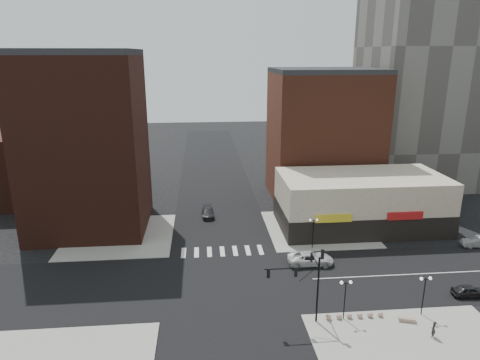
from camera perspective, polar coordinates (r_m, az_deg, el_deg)
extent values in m
plane|color=black|center=(50.24, -1.76, -13.58)|extent=(240.00, 240.00, 0.00)
cube|color=black|center=(50.24, -1.76, -13.57)|extent=(200.00, 14.00, 0.02)
cube|color=black|center=(50.24, -1.76, -13.57)|extent=(14.00, 200.00, 0.02)
cube|color=gray|center=(64.25, -15.72, -7.16)|extent=(15.00, 15.00, 0.12)
cube|color=gray|center=(65.36, 10.30, -6.37)|extent=(15.00, 15.00, 0.12)
cube|color=gray|center=(42.87, 23.11, -20.90)|extent=(18.00, 14.00, 0.12)
cube|color=#3C1B13|center=(65.30, -19.85, 4.33)|extent=(16.00, 15.00, 25.00)
cube|color=#3C1B13|center=(85.02, -25.42, 1.85)|extent=(20.00, 18.00, 12.00)
cube|color=brown|center=(77.31, 11.03, 5.64)|extent=(18.00, 15.00, 22.00)
cube|color=beige|center=(66.41, 15.78, -2.73)|extent=(24.00, 12.00, 8.00)
cube|color=black|center=(67.18, 15.63, -4.59)|extent=(24.20, 12.20, 3.40)
cylinder|color=black|center=(42.70, 10.33, -14.31)|extent=(0.18, 0.18, 7.00)
cylinder|color=black|center=(40.90, 6.92, -11.60)|extent=(5.20, 0.11, 0.11)
cylinder|color=black|center=(41.57, 9.10, -12.30)|extent=(1.72, 0.06, 1.46)
cylinder|color=black|center=(42.77, 9.97, -10.42)|extent=(0.11, 3.00, 0.11)
cube|color=black|center=(40.71, 3.80, -12.29)|extent=(0.28, 0.18, 0.95)
sphere|color=red|center=(40.57, 3.81, -11.92)|extent=(0.16, 0.16, 0.16)
cube|color=black|center=(41.17, 7.46, -12.06)|extent=(0.28, 0.18, 0.95)
sphere|color=red|center=(41.03, 7.48, -11.69)|extent=(0.16, 0.16, 0.16)
cube|color=black|center=(44.07, 9.50, -10.13)|extent=(0.18, 0.28, 0.95)
sphere|color=red|center=(43.93, 9.52, -9.78)|extent=(0.16, 0.16, 0.16)
cube|color=black|center=(40.97, 10.94, -9.70)|extent=(0.28, 0.18, 0.95)
sphere|color=red|center=(40.84, 10.97, -9.33)|extent=(0.16, 0.16, 0.16)
cylinder|color=black|center=(44.35, 13.78, -15.36)|extent=(0.11, 0.11, 4.00)
cylinder|color=black|center=(43.40, 13.96, -13.22)|extent=(0.90, 0.06, 0.06)
sphere|color=white|center=(43.21, 13.39, -13.17)|extent=(0.32, 0.32, 0.32)
sphere|color=white|center=(43.49, 14.54, -13.05)|extent=(0.32, 0.32, 0.32)
cylinder|color=black|center=(47.40, 23.26, -14.09)|extent=(0.11, 0.11, 4.00)
cylinder|color=black|center=(46.51, 23.53, -12.06)|extent=(0.90, 0.06, 0.06)
sphere|color=white|center=(46.26, 23.04, -12.02)|extent=(0.32, 0.32, 0.32)
sphere|color=white|center=(46.67, 24.04, -11.88)|extent=(0.32, 0.32, 0.32)
cylinder|color=black|center=(58.17, 9.69, -7.10)|extent=(0.11, 0.11, 4.00)
cylinder|color=black|center=(57.44, 9.78, -5.36)|extent=(0.90, 0.06, 0.06)
sphere|color=white|center=(57.29, 9.35, -5.29)|extent=(0.32, 0.32, 0.32)
sphere|color=white|center=(57.52, 10.22, -5.25)|extent=(0.32, 0.32, 0.32)
sphere|color=#9F796D|center=(44.86, 11.72, -17.44)|extent=(0.54, 0.54, 0.54)
sphere|color=#9F796D|center=(45.15, 13.06, -17.29)|extent=(0.54, 0.54, 0.54)
sphere|color=#9F796D|center=(45.46, 14.37, -17.13)|extent=(0.54, 0.54, 0.54)
sphere|color=#9F796D|center=(45.80, 15.67, -16.97)|extent=(0.54, 0.54, 0.54)
sphere|color=#9F796D|center=(46.16, 16.94, -16.80)|extent=(0.54, 0.54, 0.54)
sphere|color=#9F796D|center=(46.53, 18.19, -16.62)|extent=(0.54, 0.54, 0.54)
imported|color=silver|center=(54.56, 9.39, -10.30)|extent=(5.73, 2.78, 1.57)
imported|color=black|center=(53.61, 28.31, -12.90)|extent=(3.85, 1.77, 1.28)
imported|color=#939398|center=(66.75, 29.13, -7.22)|extent=(4.40, 2.01, 1.40)
imported|color=black|center=(68.95, -4.30, -4.35)|extent=(2.06, 4.72, 1.35)
imported|color=#28262C|center=(45.11, 24.38, -17.67)|extent=(0.70, 0.69, 1.63)
cube|color=gray|center=(46.74, 21.31, -16.99)|extent=(1.53, 0.84, 0.28)
cube|color=gray|center=(46.63, 21.34, -16.79)|extent=(1.74, 0.99, 0.11)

